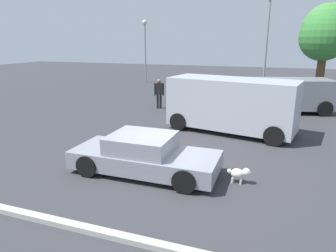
# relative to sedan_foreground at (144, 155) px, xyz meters

# --- Properties ---
(ground_plane) EXTENTS (80.00, 80.00, 0.00)m
(ground_plane) POSITION_rel_sedan_foreground_xyz_m (0.31, 0.20, -0.54)
(ground_plane) COLOR #38383D
(sedan_foreground) EXTENTS (4.29, 1.84, 1.16)m
(sedan_foreground) POSITION_rel_sedan_foreground_xyz_m (0.00, 0.00, 0.00)
(sedan_foreground) COLOR gray
(sedan_foreground) RESTS_ON ground_plane
(dog) EXTENTS (0.64, 0.28, 0.46)m
(dog) POSITION_rel_sedan_foreground_xyz_m (2.73, 0.23, -0.26)
(dog) COLOR white
(dog) RESTS_ON ground_plane
(van_white) EXTENTS (5.51, 3.01, 2.26)m
(van_white) POSITION_rel_sedan_foreground_xyz_m (1.75, 5.09, 0.68)
(van_white) COLOR #B2B7C1
(van_white) RESTS_ON ground_plane
(suv_dark) EXTENTS (5.35, 3.43, 1.80)m
(suv_dark) POSITION_rel_sedan_foreground_xyz_m (3.83, 9.82, 0.46)
(suv_dark) COLOR gray
(suv_dark) RESTS_ON ground_plane
(pedestrian) EXTENTS (0.53, 0.38, 1.69)m
(pedestrian) POSITION_rel_sedan_foreground_xyz_m (-2.80, 8.41, 0.47)
(pedestrian) COLOR black
(pedestrian) RESTS_ON ground_plane
(parking_curb) EXTENTS (8.85, 0.20, 0.12)m
(parking_curb) POSITION_rel_sedan_foreground_xyz_m (0.31, -3.06, -0.48)
(parking_curb) COLOR #B7B2A8
(parking_curb) RESTS_ON ground_plane
(light_post_near) EXTENTS (0.44, 0.44, 6.66)m
(light_post_near) POSITION_rel_sedan_foreground_xyz_m (2.64, 13.84, 3.96)
(light_post_near) COLOR gray
(light_post_near) RESTS_ON ground_plane
(light_post_mid) EXTENTS (0.44, 0.44, 5.60)m
(light_post_mid) POSITION_rel_sedan_foreground_xyz_m (-8.12, 18.64, 3.33)
(light_post_mid) COLOR gray
(light_post_mid) RESTS_ON ground_plane
(tree_back_left) EXTENTS (3.01, 3.01, 5.51)m
(tree_back_left) POSITION_rel_sedan_foreground_xyz_m (6.06, 14.65, 3.43)
(tree_back_left) COLOR brown
(tree_back_left) RESTS_ON ground_plane
(tree_back_right) EXTENTS (3.95, 3.95, 6.62)m
(tree_back_right) POSITION_rel_sedan_foreground_xyz_m (6.89, 19.95, 4.08)
(tree_back_right) COLOR brown
(tree_back_right) RESTS_ON ground_plane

